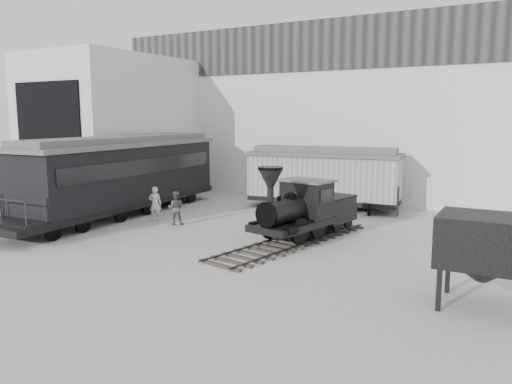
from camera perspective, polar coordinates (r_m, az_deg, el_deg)
The scene contains 9 objects.
ground at distance 18.68m, azimuth -3.27°, elevation -7.74°, with size 90.00×90.00×0.00m, color #9E9E9B.
north_wall at distance 31.59m, azimuth 11.60°, elevation 9.00°, with size 34.00×2.51×11.00m.
west_pavilion at distance 34.82m, azimuth -14.80°, elevation 7.10°, with size 7.00×12.11×9.00m.
locomotive at distance 21.36m, azimuth 5.29°, elevation -2.37°, with size 3.69×9.38×3.24m.
boxcar at distance 28.66m, azimuth 7.72°, elevation 1.78°, with size 8.99×3.70×3.58m.
passenger_coach at distance 27.59m, azimuth -14.96°, elevation 1.89°, with size 3.92×14.75×3.91m.
visitor_a at distance 25.75m, azimuth -11.44°, elevation -1.33°, with size 0.64×0.42×1.76m, color beige.
visitor_b at distance 24.71m, azimuth -9.15°, elevation -1.81°, with size 0.80×0.63×1.65m, color #4F4F51.
coal_hopper at distance 15.07m, azimuth 24.57°, elevation -5.84°, with size 2.40×1.97×2.61m.
Camera 1 is at (9.68, -15.08, 5.27)m, focal length 35.00 mm.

